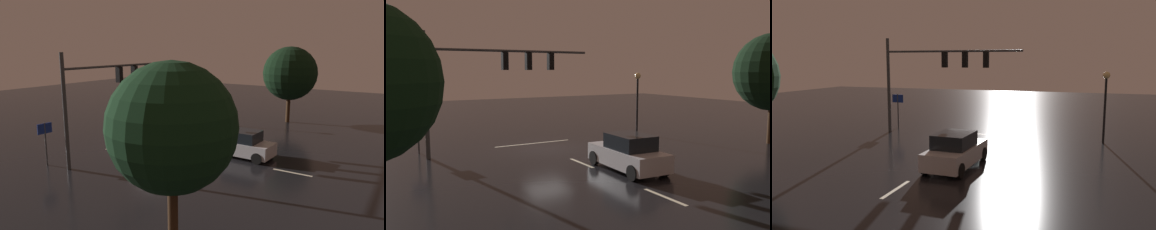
# 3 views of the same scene
# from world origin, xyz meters

# --- Properties ---
(ground_plane) EXTENTS (80.00, 80.00, 0.00)m
(ground_plane) POSITION_xyz_m (0.00, 0.00, 0.00)
(ground_plane) COLOR black
(traffic_signal_assembly) EXTENTS (9.60, 0.47, 6.59)m
(traffic_signal_assembly) POSITION_xyz_m (2.91, -0.84, 4.59)
(traffic_signal_assembly) COLOR #383A3D
(traffic_signal_assembly) RESTS_ON ground_plane
(lane_dash_far) EXTENTS (0.16, 2.20, 0.01)m
(lane_dash_far) POSITION_xyz_m (0.00, 4.00, 0.00)
(lane_dash_far) COLOR beige
(lane_dash_far) RESTS_ON ground_plane
(lane_dash_mid) EXTENTS (0.16, 2.20, 0.01)m
(lane_dash_mid) POSITION_xyz_m (0.00, 10.00, 0.00)
(lane_dash_mid) COLOR beige
(lane_dash_mid) RESTS_ON ground_plane
(stop_bar) EXTENTS (5.00, 0.16, 0.01)m
(stop_bar) POSITION_xyz_m (0.00, -2.02, 0.00)
(stop_bar) COLOR beige
(stop_bar) RESTS_ON ground_plane
(car_approaching) EXTENTS (2.05, 4.43, 1.70)m
(car_approaching) POSITION_xyz_m (-1.16, 6.25, 0.80)
(car_approaching) COLOR #B7B7BC
(car_approaching) RESTS_ON ground_plane
(street_lamp_left_kerb) EXTENTS (0.44, 0.44, 4.41)m
(street_lamp_left_kerb) POSITION_xyz_m (-7.98, -1.69, 3.14)
(street_lamp_left_kerb) COLOR black
(street_lamp_left_kerb) RESTS_ON ground_plane
(route_sign) EXTENTS (0.90, 0.09, 2.58)m
(route_sign) POSITION_xyz_m (6.68, -2.50, 1.86)
(route_sign) COLOR #383A3D
(route_sign) RESTS_ON ground_plane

